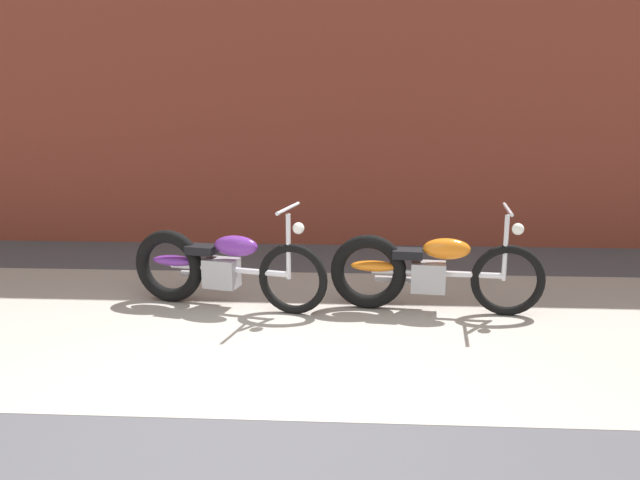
# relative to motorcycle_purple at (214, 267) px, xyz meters

# --- Properties ---
(ground_plane) EXTENTS (80.00, 80.00, 0.00)m
(ground_plane) POSITION_rel_motorcycle_purple_xyz_m (0.67, -2.26, -0.40)
(ground_plane) COLOR #47474C
(sidewalk_slab) EXTENTS (36.00, 3.50, 0.01)m
(sidewalk_slab) POSITION_rel_motorcycle_purple_xyz_m (0.67, -0.51, -0.40)
(sidewalk_slab) COLOR #9E998E
(sidewalk_slab) RESTS_ON ground
(brick_building_wall) EXTENTS (36.00, 0.50, 4.92)m
(brick_building_wall) POSITION_rel_motorcycle_purple_xyz_m (0.67, 2.94, 2.06)
(brick_building_wall) COLOR brown
(brick_building_wall) RESTS_ON ground
(motorcycle_purple) EXTENTS (1.97, 0.74, 1.03)m
(motorcycle_purple) POSITION_rel_motorcycle_purple_xyz_m (0.00, 0.00, 0.00)
(motorcycle_purple) COLOR black
(motorcycle_purple) RESTS_ON ground
(motorcycle_orange) EXTENTS (2.01, 0.59, 1.03)m
(motorcycle_orange) POSITION_rel_motorcycle_purple_xyz_m (1.98, -0.04, 0.00)
(motorcycle_orange) COLOR black
(motorcycle_orange) RESTS_ON ground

